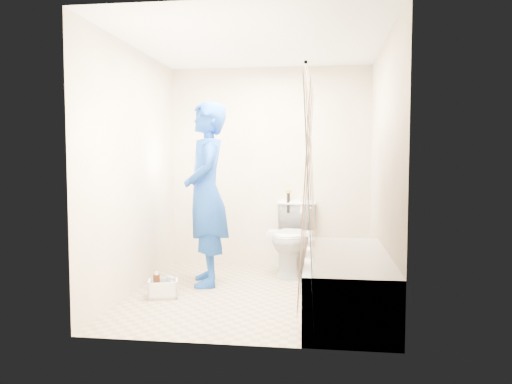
# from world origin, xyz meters

# --- Properties ---
(floor) EXTENTS (2.60, 2.60, 0.00)m
(floor) POSITION_xyz_m (0.00, 0.00, 0.00)
(floor) COLOR tan
(floor) RESTS_ON ground
(ceiling) EXTENTS (2.40, 2.60, 0.02)m
(ceiling) POSITION_xyz_m (0.00, 0.00, 2.40)
(ceiling) COLOR white
(ceiling) RESTS_ON wall_back
(wall_back) EXTENTS (2.40, 0.02, 2.40)m
(wall_back) POSITION_xyz_m (0.00, 1.30, 1.20)
(wall_back) COLOR beige
(wall_back) RESTS_ON ground
(wall_front) EXTENTS (2.40, 0.02, 2.40)m
(wall_front) POSITION_xyz_m (0.00, -1.30, 1.20)
(wall_front) COLOR beige
(wall_front) RESTS_ON ground
(wall_left) EXTENTS (0.02, 2.60, 2.40)m
(wall_left) POSITION_xyz_m (-1.20, 0.00, 1.20)
(wall_left) COLOR beige
(wall_left) RESTS_ON ground
(wall_right) EXTENTS (0.02, 2.60, 2.40)m
(wall_right) POSITION_xyz_m (1.20, 0.00, 1.20)
(wall_right) COLOR beige
(wall_right) RESTS_ON ground
(bathtub) EXTENTS (0.70, 1.75, 0.50)m
(bathtub) POSITION_xyz_m (0.85, -0.43, 0.27)
(bathtub) COLOR silver
(bathtub) RESTS_ON ground
(curtain_rod) EXTENTS (0.02, 1.90, 0.02)m
(curtain_rod) POSITION_xyz_m (0.52, -0.43, 1.95)
(curtain_rod) COLOR silver
(curtain_rod) RESTS_ON wall_back
(shower_curtain) EXTENTS (0.06, 1.75, 1.80)m
(shower_curtain) POSITION_xyz_m (0.52, -0.43, 1.02)
(shower_curtain) COLOR white
(shower_curtain) RESTS_ON curtain_rod
(toilet) EXTENTS (0.54, 0.85, 0.82)m
(toilet) POSITION_xyz_m (0.30, 0.96, 0.41)
(toilet) COLOR white
(toilet) RESTS_ON ground
(tank_lid) EXTENTS (0.53, 0.27, 0.04)m
(tank_lid) POSITION_xyz_m (0.29, 0.82, 0.48)
(tank_lid) COLOR silver
(tank_lid) RESTS_ON toilet
(tank_internals) EXTENTS (0.20, 0.07, 0.27)m
(tank_internals) POSITION_xyz_m (0.28, 1.18, 0.81)
(tank_internals) COLOR black
(tank_internals) RESTS_ON toilet
(plumber) EXTENTS (0.63, 0.79, 1.90)m
(plumber) POSITION_xyz_m (-0.56, 0.34, 0.95)
(plumber) COLOR #101FA0
(plumber) RESTS_ON ground
(cleaning_caddy) EXTENTS (0.32, 0.28, 0.21)m
(cleaning_caddy) POSITION_xyz_m (-0.85, -0.20, 0.08)
(cleaning_caddy) COLOR white
(cleaning_caddy) RESTS_ON ground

